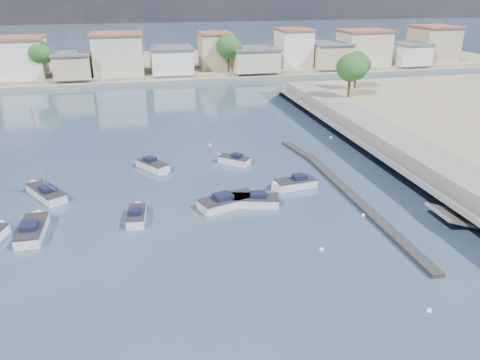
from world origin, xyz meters
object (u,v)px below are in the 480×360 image
Objects in this scene: motorboat_c at (250,201)px; motorboat_g at (154,166)px; motorboat_f at (233,160)px; sailboat at (45,192)px; motorboat_d at (293,184)px; motorboat_b at (137,216)px; motorboat_h at (231,201)px; motorboat_a at (33,229)px.

motorboat_c is 13.72m from motorboat_g.
motorboat_c and motorboat_g have the same top height.
motorboat_f is (0.73, 10.97, -0.00)m from motorboat_c.
motorboat_g is 0.48× the size of sailboat.
motorboat_g is (-13.33, 8.17, 0.00)m from motorboat_d.
sailboat reaches higher than motorboat_g.
motorboat_c is 19.78m from sailboat.
motorboat_b and motorboat_h have the same top height.
motorboat_c is (18.65, 1.19, 0.00)m from motorboat_a.
motorboat_b is 8.65m from motorboat_h.
motorboat_c is 1.12× the size of motorboat_d.
sailboat reaches higher than motorboat_h.
sailboat reaches higher than motorboat_b.
motorboat_a is 1.35× the size of motorboat_b.
motorboat_c is at bearing -93.82° from motorboat_f.
motorboat_b is 0.66× the size of motorboat_h.
motorboat_f is 0.84× the size of motorboat_g.
motorboat_g is (-8.87, 0.08, 0.00)m from motorboat_f.
motorboat_g is at bearing 148.50° from motorboat_d.
motorboat_c is at bearing -53.63° from motorboat_g.
sailboat is (-19.50, -4.72, 0.04)m from motorboat_f.
sailboat reaches higher than motorboat_f.
motorboat_b is at bearing 3.59° from motorboat_a.
motorboat_g is (10.51, 12.24, 0.00)m from motorboat_a.
motorboat_f is 10.88m from motorboat_h.
motorboat_a and motorboat_c have the same top height.
motorboat_f is 20.07m from sailboat.
motorboat_f is at bearing 77.03° from motorboat_h.
motorboat_a and motorboat_g have the same top height.
motorboat_a is at bearing -147.89° from motorboat_f.
motorboat_b is 1.12× the size of motorboat_f.
motorboat_c is 0.60× the size of sailboat.
motorboat_a is at bearing -174.73° from motorboat_h.
motorboat_h is 0.69× the size of sailboat.
motorboat_h is 18.05m from sailboat.
motorboat_c is 5.94m from motorboat_d.
motorboat_b and motorboat_f have the same top height.
motorboat_g is (-8.13, 11.05, 0.00)m from motorboat_c.
motorboat_f is (19.38, 12.16, -0.00)m from motorboat_a.
motorboat_b is 15.90m from motorboat_d.
motorboat_c is at bearing -18.41° from sailboat.
motorboat_c is at bearing -12.22° from motorboat_h.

